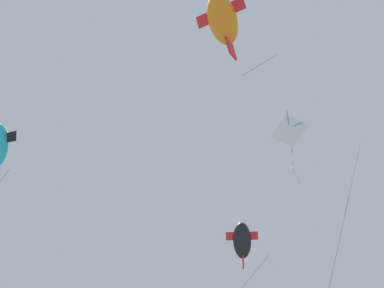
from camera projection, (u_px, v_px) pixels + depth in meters
kite_diamond_near_left at (291, 134)px, 23.72m from camera, size 3.03×2.42×9.76m
kite_fish_far_centre at (242, 240)px, 31.12m from camera, size 2.05×1.57×5.01m
kite_fish_low_drifter at (222, 19)px, 21.56m from camera, size 2.67×1.91×5.55m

